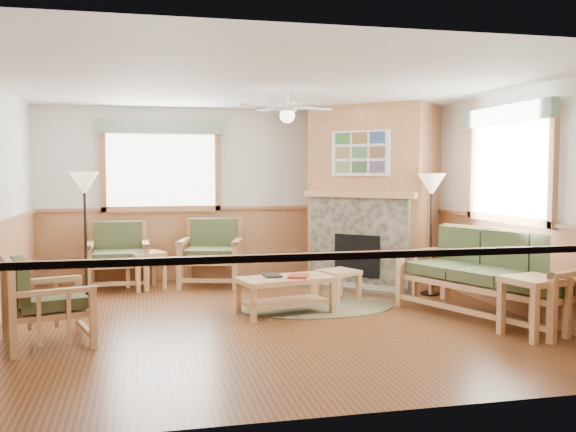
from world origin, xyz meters
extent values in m
cube|color=brown|center=(0.00, 0.00, -0.01)|extent=(6.00, 6.00, 0.01)
cube|color=white|center=(0.00, 0.00, 2.70)|extent=(6.00, 6.00, 0.01)
cube|color=white|center=(0.00, 3.00, 1.35)|extent=(6.00, 0.02, 2.70)
cube|color=white|center=(0.00, -3.00, 1.35)|extent=(6.00, 0.02, 2.70)
cube|color=white|center=(3.00, 0.00, 1.35)|extent=(0.02, 6.00, 2.70)
cylinder|color=brown|center=(0.73, 0.52, 0.01)|extent=(2.62, 2.62, 0.01)
cube|color=maroon|center=(0.41, 0.19, 0.48)|extent=(0.32, 0.36, 0.03)
cube|color=black|center=(0.11, 0.31, 0.47)|extent=(0.20, 0.27, 0.03)
camera|label=1|loc=(-1.42, -7.20, 1.72)|focal=40.00mm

